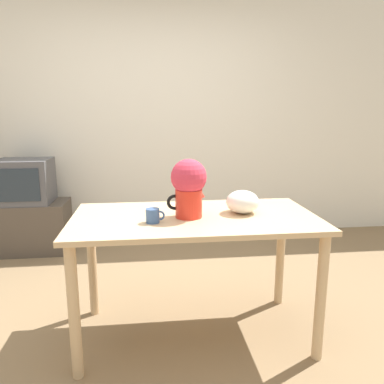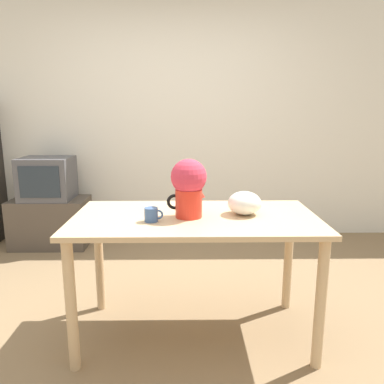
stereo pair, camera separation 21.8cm
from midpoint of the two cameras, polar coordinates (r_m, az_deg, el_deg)
name	(u,v)px [view 1 (the left image)]	position (r m, az deg, el deg)	size (l,w,h in m)	color
ground_plane	(160,330)	(2.61, -7.40, -20.19)	(12.00, 12.00, 0.00)	#7F6647
wall_back	(152,120)	(4.19, -7.61, 10.76)	(8.00, 0.05, 2.60)	silver
table	(195,233)	(2.27, -2.35, -6.35)	(1.46, 0.77, 0.78)	tan
flower_vase	(189,185)	(2.17, -3.38, 1.04)	(0.23, 0.21, 0.35)	red
coffee_mug	(153,216)	(2.12, -8.91, -3.62)	(0.11, 0.08, 0.08)	#385689
white_bowl	(243,202)	(2.29, 5.03, -1.53)	(0.20, 0.20, 0.14)	silver
tv_stand	(29,227)	(4.18, -24.96, -4.86)	(0.77, 0.44, 0.51)	#4C4238
tv_set	(25,181)	(4.07, -25.56, 1.48)	(0.50, 0.43, 0.43)	#4C4C51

